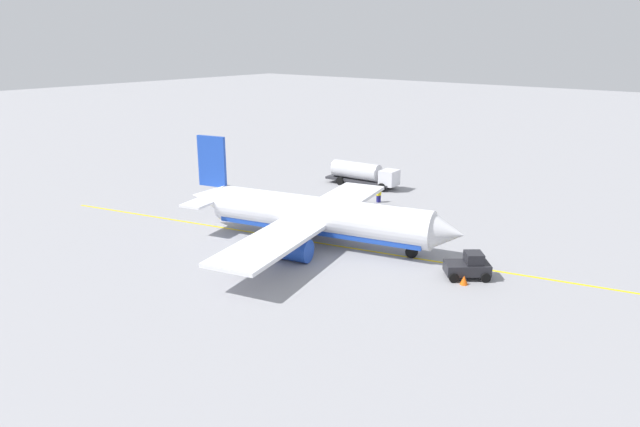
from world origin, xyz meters
name	(u,v)px	position (x,y,z in m)	size (l,w,h in m)	color
ground_plane	(320,243)	(0.00, 0.00, 0.00)	(400.00, 400.00, 0.00)	#939399
airplane	(315,217)	(-0.48, -0.12, 2.61)	(28.59, 29.37, 9.59)	white
fuel_tanker	(363,173)	(-10.08, 21.35, 1.72)	(10.36, 3.46, 3.15)	#2D2D33
pushback_tug	(468,266)	(14.86, 1.18, 1.01)	(4.08, 3.95, 2.20)	#232328
refueling_worker	(379,196)	(-3.89, 15.92, 0.82)	(0.46, 0.58, 1.71)	navy
safety_cone_nose	(464,280)	(15.25, -0.32, 0.37)	(0.67, 0.67, 0.74)	#F2590F
taxi_line_marking	(320,243)	(0.00, 0.00, 0.01)	(62.80, 0.30, 0.01)	yellow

